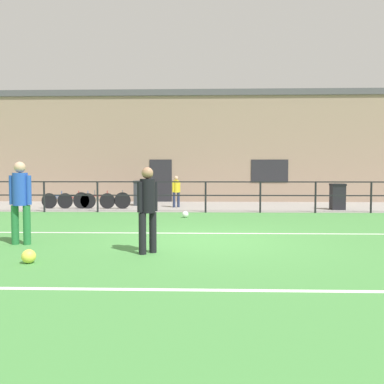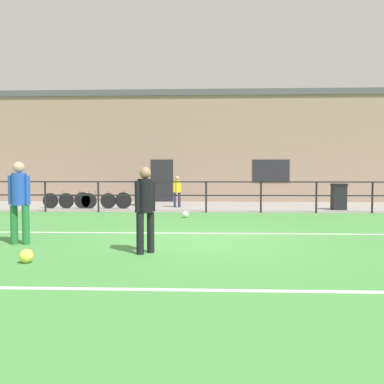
# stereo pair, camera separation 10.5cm
# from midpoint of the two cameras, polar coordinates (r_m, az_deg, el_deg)

# --- Properties ---
(ground) EXTENTS (60.00, 44.00, 0.04)m
(ground) POSITION_cam_midpoint_polar(r_m,az_deg,el_deg) (8.62, 2.26, -7.22)
(ground) COLOR #478C42
(field_line_touchline) EXTENTS (36.00, 0.11, 0.00)m
(field_line_touchline) POSITION_cam_midpoint_polar(r_m,az_deg,el_deg) (9.68, 2.26, -5.96)
(field_line_touchline) COLOR white
(field_line_touchline) RESTS_ON ground
(field_line_hash) EXTENTS (36.00, 0.11, 0.00)m
(field_line_hash) POSITION_cam_midpoint_polar(r_m,az_deg,el_deg) (5.15, 2.28, -13.94)
(field_line_hash) COLOR white
(field_line_hash) RESTS_ON ground
(pavement_strip) EXTENTS (48.00, 5.00, 0.02)m
(pavement_strip) POSITION_cam_midpoint_polar(r_m,az_deg,el_deg) (17.05, 2.25, -2.08)
(pavement_strip) COLOR gray
(pavement_strip) RESTS_ON ground
(perimeter_fence) EXTENTS (36.07, 0.07, 1.15)m
(perimeter_fence) POSITION_cam_midpoint_polar(r_m,az_deg,el_deg) (14.50, 2.26, -0.04)
(perimeter_fence) COLOR black
(perimeter_fence) RESTS_ON ground
(clubhouse_facade) EXTENTS (28.00, 2.56, 5.52)m
(clubhouse_facade) POSITION_cam_midpoint_polar(r_m,az_deg,el_deg) (20.72, 2.27, 6.44)
(clubhouse_facade) COLOR gray
(clubhouse_facade) RESTS_ON ground
(player_goalkeeper) EXTENTS (0.34, 0.33, 1.58)m
(player_goalkeeper) POSITION_cam_midpoint_polar(r_m,az_deg,el_deg) (7.27, -6.34, -1.82)
(player_goalkeeper) COLOR black
(player_goalkeeper) RESTS_ON ground
(player_striker) EXTENTS (0.47, 0.30, 1.71)m
(player_striker) POSITION_cam_midpoint_polar(r_m,az_deg,el_deg) (8.86, -23.31, -0.73)
(player_striker) COLOR #237038
(player_striker) RESTS_ON ground
(soccer_ball_match) EXTENTS (0.21, 0.21, 0.21)m
(soccer_ball_match) POSITION_cam_midpoint_polar(r_m,az_deg,el_deg) (12.95, -0.72, -3.24)
(soccer_ball_match) COLOR white
(soccer_ball_match) RESTS_ON ground
(soccer_ball_spare) EXTENTS (0.23, 0.23, 0.23)m
(soccer_ball_spare) POSITION_cam_midpoint_polar(r_m,az_deg,el_deg) (7.10, -22.37, -8.52)
(soccer_ball_spare) COLOR #E5E04C
(soccer_ball_spare) RESTS_ON ground
(spectator_child) EXTENTS (0.34, 0.23, 1.30)m
(spectator_child) POSITION_cam_midpoint_polar(r_m,az_deg,el_deg) (16.47, -1.98, 0.36)
(spectator_child) COLOR #232D4C
(spectator_child) RESTS_ON pavement_strip
(bicycle_parked_0) EXTENTS (2.33, 0.04, 0.72)m
(bicycle_parked_0) POSITION_cam_midpoint_polar(r_m,az_deg,el_deg) (16.44, -14.71, -1.18)
(bicycle_parked_0) COLOR black
(bicycle_parked_0) RESTS_ON pavement_strip
(bicycle_parked_1) EXTENTS (2.32, 0.04, 0.75)m
(bicycle_parked_1) POSITION_cam_midpoint_polar(r_m,az_deg,el_deg) (16.26, -12.56, -1.14)
(bicycle_parked_1) COLOR black
(bicycle_parked_1) RESTS_ON pavement_strip
(bicycle_parked_2) EXTENTS (2.20, 0.04, 0.72)m
(bicycle_parked_2) POSITION_cam_midpoint_polar(r_m,az_deg,el_deg) (16.66, -17.05, -1.17)
(bicycle_parked_2) COLOR black
(bicycle_parked_2) RESTS_ON pavement_strip
(trash_bin_0) EXTENTS (0.69, 0.58, 1.09)m
(trash_bin_0) POSITION_cam_midpoint_polar(r_m,az_deg,el_deg) (17.52, -6.91, -0.13)
(trash_bin_0) COLOR #33383D
(trash_bin_0) RESTS_ON pavement_strip
(trash_bin_1) EXTENTS (0.54, 0.46, 1.02)m
(trash_bin_1) POSITION_cam_midpoint_polar(r_m,az_deg,el_deg) (16.42, 20.56, -0.62)
(trash_bin_1) COLOR black
(trash_bin_1) RESTS_ON pavement_strip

